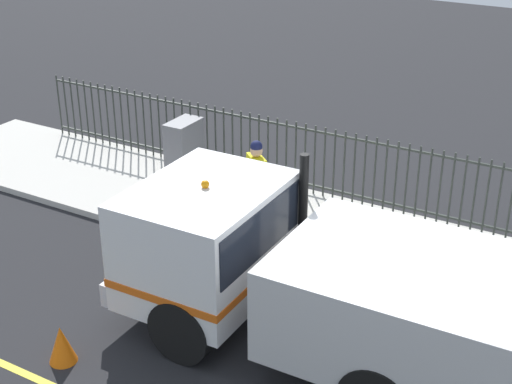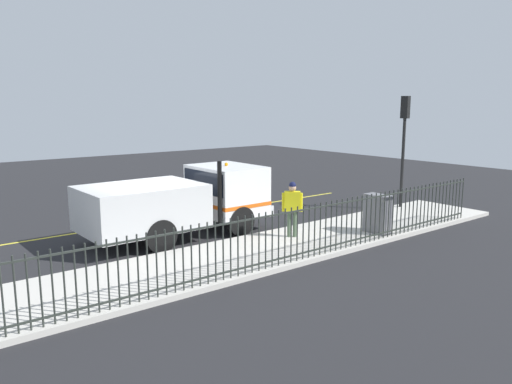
# 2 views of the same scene
# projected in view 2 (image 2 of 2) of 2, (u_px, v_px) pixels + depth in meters

# --- Properties ---
(ground_plane) EXTENTS (51.18, 51.18, 0.00)m
(ground_plane) POSITION_uv_depth(u_px,v_px,m) (152.00, 241.00, 15.30)
(ground_plane) COLOR #232326
(ground_plane) RESTS_ON ground
(sidewalk_slab) EXTENTS (3.03, 23.26, 0.13)m
(sidewalk_slab) POSITION_uv_depth(u_px,v_px,m) (207.00, 264.00, 12.88)
(sidewalk_slab) COLOR beige
(sidewalk_slab) RESTS_ON ground
(lane_marking) EXTENTS (0.12, 20.94, 0.01)m
(lane_marking) POSITION_uv_depth(u_px,v_px,m) (121.00, 226.00, 17.13)
(lane_marking) COLOR yellow
(lane_marking) RESTS_ON ground
(work_truck) EXTENTS (2.55, 5.98, 2.45)m
(work_truck) POSITION_uv_depth(u_px,v_px,m) (187.00, 198.00, 15.73)
(work_truck) COLOR white
(work_truck) RESTS_ON ground
(worker_standing) EXTENTS (0.48, 0.51, 1.71)m
(worker_standing) POSITION_uv_depth(u_px,v_px,m) (292.00, 203.00, 15.12)
(worker_standing) COLOR yellow
(worker_standing) RESTS_ON sidewalk_slab
(iron_fence) EXTENTS (0.04, 19.81, 1.44)m
(iron_fence) POSITION_uv_depth(u_px,v_px,m) (238.00, 246.00, 11.67)
(iron_fence) COLOR #2D332D
(iron_fence) RESTS_ON sidewalk_slab
(traffic_light_near) EXTENTS (0.32, 0.23, 4.32)m
(traffic_light_near) POSITION_uv_depth(u_px,v_px,m) (404.00, 129.00, 19.22)
(traffic_light_near) COLOR black
(traffic_light_near) RESTS_ON sidewalk_slab
(utility_cabinet) EXTENTS (0.82, 0.47, 1.22)m
(utility_cabinet) POSITION_uv_depth(u_px,v_px,m) (378.00, 214.00, 15.71)
(utility_cabinet) COLOR slate
(utility_cabinet) RESTS_ON sidewalk_slab
(traffic_cone) EXTENTS (0.39, 0.39, 0.56)m
(traffic_cone) POSITION_uv_depth(u_px,v_px,m) (221.00, 206.00, 19.07)
(traffic_cone) COLOR orange
(traffic_cone) RESTS_ON ground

